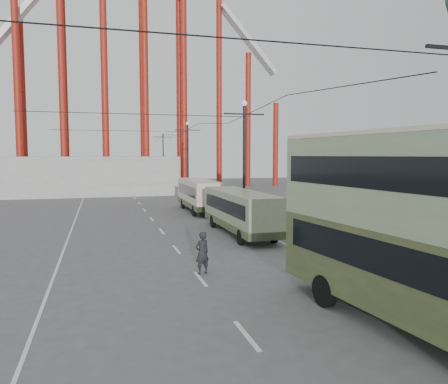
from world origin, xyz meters
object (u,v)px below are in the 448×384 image
object	(u,v)px
single_decker_cream	(199,194)
pedestrian	(202,253)
double_decker_bus	(428,222)
single_decker_green	(240,210)

from	to	relation	value
single_decker_cream	pedestrian	bearing A→B (deg)	-101.66
double_decker_bus	single_decker_cream	size ratio (longest dim) A/B	1.21
double_decker_bus	single_decker_green	bearing A→B (deg)	84.38
single_decker_cream	pedestrian	world-z (taller)	single_decker_cream
single_decker_green	single_decker_cream	distance (m)	12.08
double_decker_bus	single_decker_green	distance (m)	17.05
single_decker_green	single_decker_cream	bearing A→B (deg)	89.95
single_decker_green	single_decker_cream	xyz separation A→B (m)	(-0.05, 12.08, 0.04)
double_decker_bus	single_decker_cream	world-z (taller)	double_decker_bus
double_decker_bus	pedestrian	bearing A→B (deg)	113.88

